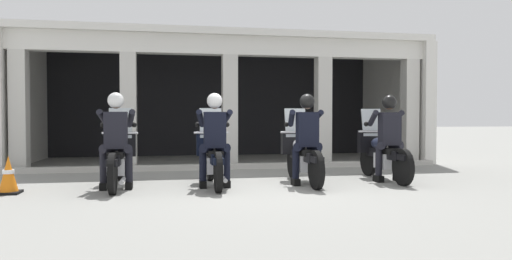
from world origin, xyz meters
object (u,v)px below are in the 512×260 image
(police_officer_center_right, at_px, (307,131))
(motorcycle_center_right, at_px, (302,155))
(police_officer_far_left, at_px, (116,132))
(police_officer_center_left, at_px, (215,132))
(motorcycle_far_left, at_px, (118,157))
(police_officer_far_right, at_px, (389,130))
(traffic_cone_flank, at_px, (8,175))
(motorcycle_center_left, at_px, (213,156))
(motorcycle_far_right, at_px, (382,153))

(police_officer_center_right, bearing_deg, motorcycle_center_right, 87.73)
(police_officer_far_left, distance_m, police_officer_center_left, 1.60)
(police_officer_far_left, xyz_separation_m, police_officer_center_right, (3.20, -0.10, 0.00))
(motorcycle_far_left, relative_size, police_officer_center_left, 1.29)
(police_officer_center_right, relative_size, police_officer_far_right, 1.00)
(police_officer_far_left, distance_m, police_officer_center_right, 3.20)
(police_officer_far_left, height_order, police_officer_center_right, same)
(police_officer_far_left, relative_size, traffic_cone_flank, 2.69)
(motorcycle_center_left, bearing_deg, police_officer_center_left, -96.67)
(motorcycle_center_right, relative_size, traffic_cone_flank, 3.46)
(police_officer_center_left, distance_m, traffic_cone_flank, 3.25)
(police_officer_center_right, height_order, motorcycle_far_right, police_officer_center_right)
(police_officer_center_left, bearing_deg, motorcycle_far_right, 0.74)
(police_officer_far_right, bearing_deg, motorcycle_far_left, 174.78)
(motorcycle_far_right, bearing_deg, motorcycle_far_left, 178.16)
(police_officer_far_right, bearing_deg, motorcycle_center_right, 172.40)
(police_officer_far_left, xyz_separation_m, motorcycle_center_left, (1.60, 0.19, -0.44))
(police_officer_center_right, distance_m, motorcycle_far_right, 1.71)
(police_officer_center_right, bearing_deg, police_officer_center_left, 177.53)
(police_officer_far_right, relative_size, traffic_cone_flank, 2.69)
(motorcycle_far_left, relative_size, police_officer_far_left, 1.29)
(police_officer_center_left, bearing_deg, motorcycle_center_right, 3.18)
(motorcycle_center_left, distance_m, police_officer_far_right, 3.24)
(motorcycle_far_right, bearing_deg, motorcycle_center_right, -177.48)
(motorcycle_center_right, bearing_deg, police_officer_center_right, -92.27)
(motorcycle_center_left, xyz_separation_m, police_officer_center_left, (-0.00, -0.28, 0.44))
(police_officer_far_left, xyz_separation_m, police_officer_far_right, (4.80, 0.03, 0.00))
(motorcycle_far_left, height_order, police_officer_far_left, police_officer_far_left)
(traffic_cone_flank, bearing_deg, police_officer_far_left, 5.35)
(motorcycle_center_right, height_order, police_officer_far_right, police_officer_far_right)
(motorcycle_far_left, relative_size, traffic_cone_flank, 3.46)
(police_officer_center_left, bearing_deg, motorcycle_center_left, 83.33)
(motorcycle_center_left, xyz_separation_m, motorcycle_far_right, (3.20, 0.12, 0.00))
(motorcycle_center_right, bearing_deg, motorcycle_center_left, 177.53)
(motorcycle_far_left, height_order, police_officer_center_right, police_officer_center_right)
(motorcycle_center_right, height_order, motorcycle_far_right, same)
(police_officer_center_left, distance_m, police_officer_center_right, 1.60)
(motorcycle_far_left, distance_m, motorcycle_far_right, 4.80)
(motorcycle_far_left, distance_m, traffic_cone_flank, 1.66)
(police_officer_far_left, height_order, traffic_cone_flank, police_officer_far_left)
(police_officer_far_left, xyz_separation_m, motorcycle_center_right, (3.20, 0.18, -0.44))
(motorcycle_far_right, bearing_deg, police_officer_center_right, -167.65)
(police_officer_far_left, relative_size, motorcycle_far_right, 0.78)
(motorcycle_far_left, distance_m, police_officer_center_left, 1.70)
(motorcycle_far_left, height_order, police_officer_far_right, police_officer_far_right)
(motorcycle_far_left, bearing_deg, motorcycle_center_right, -10.08)
(police_officer_far_right, bearing_deg, motorcycle_far_right, 87.57)
(motorcycle_center_left, xyz_separation_m, motorcycle_center_right, (1.60, -0.01, 0.00))
(police_officer_center_right, bearing_deg, motorcycle_far_right, 12.50)
(motorcycle_far_right, relative_size, police_officer_far_right, 1.29)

